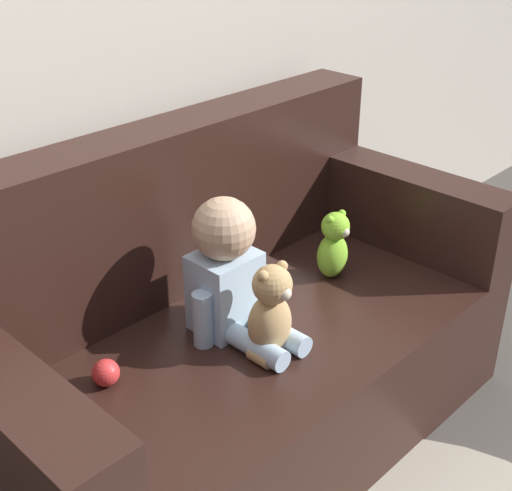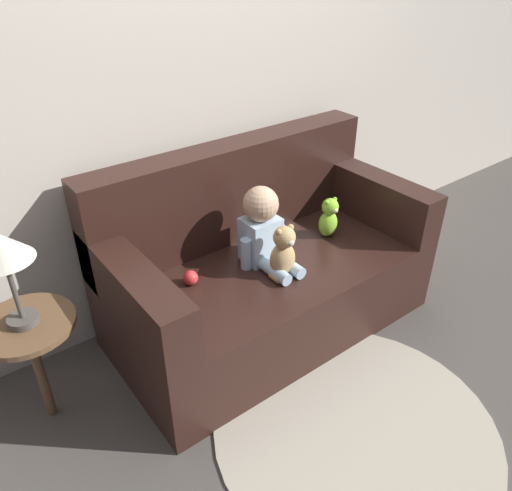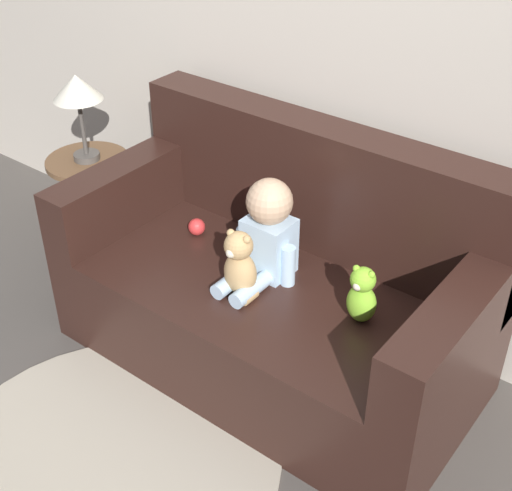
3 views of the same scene
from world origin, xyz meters
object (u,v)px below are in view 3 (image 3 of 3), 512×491
(toy_ball, at_px, (197,227))
(side_table, at_px, (83,127))
(couch, at_px, (279,288))
(teddy_bear_brown, at_px, (239,265))
(plush_toy_side, at_px, (362,295))
(person_baby, at_px, (266,234))

(toy_ball, relative_size, side_table, 0.08)
(toy_ball, xyz_separation_m, side_table, (-0.72, 0.05, 0.23))
(couch, xyz_separation_m, side_table, (-1.14, 0.05, 0.35))
(couch, height_order, teddy_bear_brown, couch)
(plush_toy_side, xyz_separation_m, side_table, (-1.54, 0.12, 0.15))
(person_baby, bearing_deg, plush_toy_side, -2.99)
(teddy_bear_brown, relative_size, toy_ball, 3.76)
(couch, xyz_separation_m, teddy_bear_brown, (-0.04, -0.20, 0.21))
(plush_toy_side, distance_m, side_table, 1.55)
(couch, height_order, plush_toy_side, couch)
(couch, height_order, side_table, couch)
(couch, relative_size, toy_ball, 22.96)
(person_baby, height_order, side_table, side_table)
(couch, relative_size, person_baby, 4.11)
(couch, xyz_separation_m, plush_toy_side, (0.39, -0.07, 0.20))
(teddy_bear_brown, bearing_deg, toy_ball, 152.57)
(person_baby, height_order, toy_ball, person_baby)
(toy_ball, bearing_deg, couch, -0.27)
(teddy_bear_brown, relative_size, plush_toy_side, 1.19)
(couch, height_order, person_baby, couch)
(teddy_bear_brown, distance_m, side_table, 1.14)
(couch, distance_m, teddy_bear_brown, 0.29)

